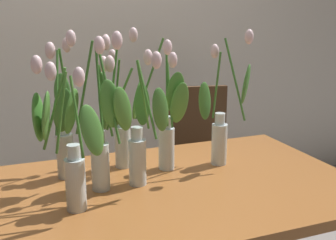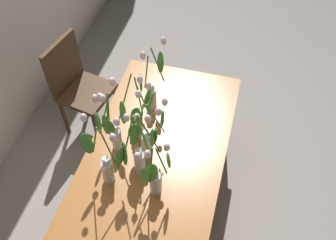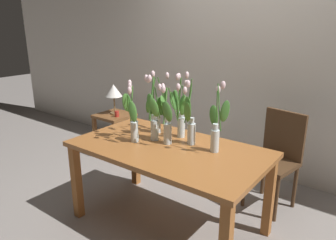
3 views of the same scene
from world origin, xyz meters
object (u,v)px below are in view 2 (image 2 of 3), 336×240
at_px(tulip_vase_5, 140,149).
at_px(dining_chair, 77,84).
at_px(tulip_vase_0, 111,130).
at_px(tulip_vase_1, 155,176).
at_px(tulip_vase_3, 138,113).
at_px(tulip_vase_6, 146,134).
at_px(tulip_vase_2, 106,163).
at_px(tulip_vase_4, 152,88).
at_px(dining_table, 157,157).

relative_size(tulip_vase_5, dining_chair, 0.63).
xyz_separation_m(tulip_vase_0, tulip_vase_1, (-0.24, -0.35, -0.00)).
height_order(tulip_vase_3, tulip_vase_6, tulip_vase_3).
bearing_deg(tulip_vase_2, tulip_vase_6, -33.82).
distance_m(tulip_vase_0, tulip_vase_3, 0.21).
distance_m(tulip_vase_0, tulip_vase_4, 0.46).
xyz_separation_m(tulip_vase_0, tulip_vase_2, (-0.22, -0.05, -0.02)).
bearing_deg(tulip_vase_1, tulip_vase_2, 85.62).
relative_size(dining_table, tulip_vase_3, 2.71).
bearing_deg(tulip_vase_4, tulip_vase_0, 163.24).
distance_m(dining_table, tulip_vase_6, 0.30).
bearing_deg(tulip_vase_2, dining_chair, 36.08).
bearing_deg(dining_chair, tulip_vase_4, -108.96).
distance_m(tulip_vase_0, tulip_vase_6, 0.22).
bearing_deg(tulip_vase_2, tulip_vase_4, -7.31).
bearing_deg(tulip_vase_2, tulip_vase_5, -57.53).
relative_size(dining_table, dining_chair, 1.72).
height_order(dining_table, tulip_vase_3, tulip_vase_3).
bearing_deg(dining_table, tulip_vase_3, 56.03).
distance_m(tulip_vase_2, tulip_vase_6, 0.30).
height_order(tulip_vase_3, tulip_vase_5, same).
bearing_deg(tulip_vase_6, dining_table, -50.44).
relative_size(dining_table, tulip_vase_5, 2.72).
distance_m(tulip_vase_1, tulip_vase_3, 0.48).
bearing_deg(tulip_vase_2, tulip_vase_3, -10.15).
bearing_deg(tulip_vase_5, dining_chair, 46.53).
bearing_deg(tulip_vase_0, tulip_vase_2, -168.01).
relative_size(dining_table, tulip_vase_2, 2.90).
height_order(tulip_vase_4, tulip_vase_5, tulip_vase_5).
xyz_separation_m(tulip_vase_1, dining_chair, (0.94, 0.97, -0.42)).
height_order(tulip_vase_0, tulip_vase_2, tulip_vase_0).
relative_size(tulip_vase_1, tulip_vase_3, 0.88).
relative_size(tulip_vase_0, tulip_vase_4, 0.97).
bearing_deg(tulip_vase_3, dining_chair, 55.00).
xyz_separation_m(tulip_vase_5, dining_chair, (0.80, 0.84, -0.45)).
xyz_separation_m(tulip_vase_2, tulip_vase_3, (0.40, -0.07, 0.03)).
xyz_separation_m(tulip_vase_1, tulip_vase_6, (0.27, 0.14, -0.00)).
relative_size(tulip_vase_3, tulip_vase_5, 1.00).
xyz_separation_m(dining_table, tulip_vase_5, (-0.18, 0.04, 0.32)).
xyz_separation_m(tulip_vase_3, tulip_vase_5, (-0.28, -0.11, 0.02)).
xyz_separation_m(tulip_vase_1, tulip_vase_3, (0.42, 0.23, 0.01)).
relative_size(tulip_vase_3, tulip_vase_4, 1.01).
xyz_separation_m(tulip_vase_5, tulip_vase_6, (0.14, 0.01, -0.03)).
bearing_deg(tulip_vase_5, tulip_vase_6, 4.55).
distance_m(tulip_vase_5, tulip_vase_6, 0.14).
bearing_deg(tulip_vase_2, tulip_vase_1, -94.38).
distance_m(tulip_vase_0, tulip_vase_1, 0.43).
height_order(dining_table, tulip_vase_2, tulip_vase_2).
height_order(tulip_vase_0, dining_chair, tulip_vase_0).
distance_m(tulip_vase_2, tulip_vase_3, 0.40).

